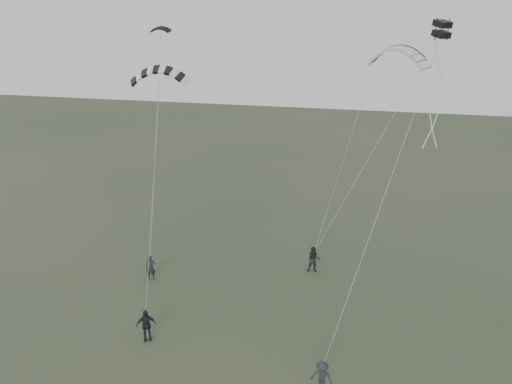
% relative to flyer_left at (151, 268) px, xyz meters
% --- Properties ---
extents(ground, '(140.00, 140.00, 0.00)m').
position_rel_flyer_left_xyz_m(ground, '(6.28, -5.54, -0.87)').
color(ground, '#2F3A25').
rests_on(ground, ground).
extents(flyer_left, '(0.75, 0.64, 1.73)m').
position_rel_flyer_left_xyz_m(flyer_left, '(0.00, 0.00, 0.00)').
color(flyer_left, black).
rests_on(flyer_left, ground).
extents(flyer_right, '(0.98, 0.80, 1.86)m').
position_rel_flyer_left_xyz_m(flyer_right, '(10.45, 3.55, 0.07)').
color(flyer_right, black).
rests_on(flyer_right, ground).
extents(flyer_center, '(1.17, 0.91, 1.85)m').
position_rel_flyer_left_xyz_m(flyer_center, '(2.53, -6.09, 0.06)').
color(flyer_center, black).
rests_on(flyer_center, ground).
extents(flyer_far, '(1.13, 0.75, 1.64)m').
position_rel_flyer_left_xyz_m(flyer_far, '(12.27, -7.81, -0.04)').
color(flyer_far, '#232327').
rests_on(flyer_far, ground).
extents(kite_dark_small, '(1.48, 0.73, 0.60)m').
position_rel_flyer_left_xyz_m(kite_dark_small, '(-0.69, 5.60, 15.03)').
color(kite_dark_small, black).
rests_on(kite_dark_small, flyer_left).
extents(kite_pale_large, '(4.46, 3.40, 1.94)m').
position_rel_flyer_left_xyz_m(kite_pale_large, '(14.90, 8.28, 13.78)').
color(kite_pale_large, '#BBBEC0').
rests_on(kite_pale_large, flyer_right).
extents(kite_striped, '(3.48, 1.89, 1.48)m').
position_rel_flyer_left_xyz_m(kite_striped, '(1.81, -0.59, 13.04)').
color(kite_striped, black).
rests_on(kite_striped, flyer_center).
extents(kite_box, '(0.96, 0.99, 0.83)m').
position_rel_flyer_left_xyz_m(kite_box, '(16.34, -2.13, 15.35)').
color(kite_box, black).
rests_on(kite_box, flyer_far).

